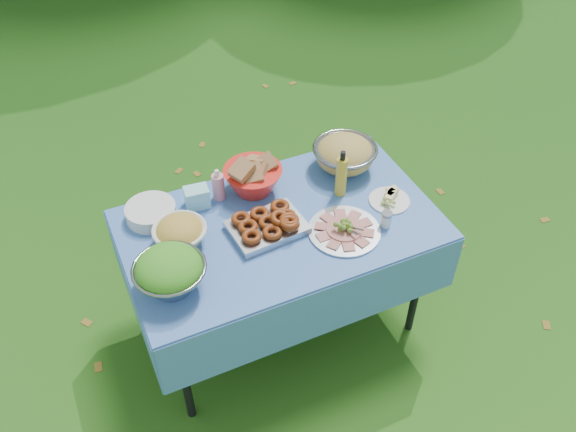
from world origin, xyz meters
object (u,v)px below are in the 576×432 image
(oil_bottle, at_px, (342,173))
(pasta_bowl_steel, at_px, (345,154))
(picnic_table, at_px, (281,277))
(salad_bowl, at_px, (170,272))
(plate_stack, at_px, (151,212))
(bread_bowl, at_px, (253,174))
(charcuterie_platter, at_px, (345,226))

(oil_bottle, bearing_deg, pasta_bowl_steel, 56.73)
(picnic_table, distance_m, salad_bowl, 0.76)
(plate_stack, bearing_deg, pasta_bowl_steel, -2.35)
(oil_bottle, bearing_deg, bread_bowl, 151.86)
(plate_stack, relative_size, pasta_bowl_steel, 0.73)
(picnic_table, height_order, pasta_bowl_steel, pasta_bowl_steel)
(picnic_table, xyz_separation_m, charcuterie_platter, (0.24, -0.17, 0.42))
(picnic_table, relative_size, charcuterie_platter, 4.36)
(salad_bowl, bearing_deg, plate_stack, 85.58)
(oil_bottle, bearing_deg, charcuterie_platter, -114.09)
(charcuterie_platter, bearing_deg, salad_bowl, 179.43)
(plate_stack, relative_size, bread_bowl, 0.82)
(plate_stack, bearing_deg, salad_bowl, -94.42)
(picnic_table, relative_size, plate_stack, 6.17)
(salad_bowl, height_order, plate_stack, salad_bowl)
(salad_bowl, xyz_separation_m, oil_bottle, (0.92, 0.24, 0.03))
(plate_stack, height_order, oil_bottle, oil_bottle)
(plate_stack, xyz_separation_m, bread_bowl, (0.51, -0.01, 0.06))
(picnic_table, bearing_deg, charcuterie_platter, -35.37)
(salad_bowl, distance_m, bread_bowl, 0.70)
(bread_bowl, height_order, charcuterie_platter, bread_bowl)
(bread_bowl, relative_size, pasta_bowl_steel, 0.89)
(bread_bowl, bearing_deg, plate_stack, 178.61)
(salad_bowl, bearing_deg, oil_bottle, 14.52)
(picnic_table, bearing_deg, plate_stack, 151.68)
(picnic_table, xyz_separation_m, bread_bowl, (-0.02, 0.28, 0.48))
(picnic_table, relative_size, oil_bottle, 5.77)
(salad_bowl, distance_m, oil_bottle, 0.96)
(picnic_table, bearing_deg, oil_bottle, 11.69)
(charcuterie_platter, distance_m, oil_bottle, 0.28)
(bread_bowl, bearing_deg, charcuterie_platter, -59.32)
(pasta_bowl_steel, bearing_deg, picnic_table, -152.26)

